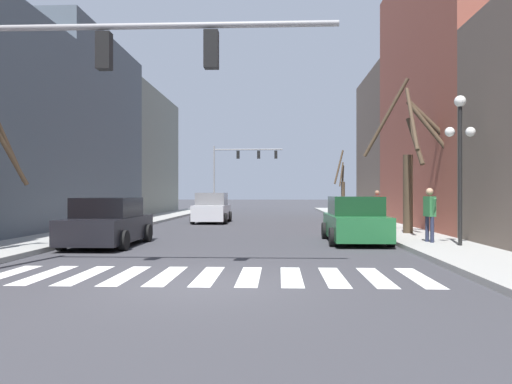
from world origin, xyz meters
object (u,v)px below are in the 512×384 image
(car_driving_toward_lane, at_px, (355,221))
(pedestrian_on_left_sidewalk, at_px, (430,210))
(street_lamp_right_corner, at_px, (460,140))
(pedestrian_on_right_sidewalk, at_px, (377,206))
(street_tree_left_mid, at_px, (342,187))
(traffic_signal_far, at_px, (239,162))
(car_parked_right_near, at_px, (212,209))
(car_driving_away_lane, at_px, (108,223))
(street_tree_right_near, at_px, (414,162))
(traffic_signal_near, at_px, (89,78))

(car_driving_toward_lane, xyz_separation_m, pedestrian_on_left_sidewalk, (2.28, -1.28, 0.44))
(street_lamp_right_corner, relative_size, pedestrian_on_right_sidewalk, 2.67)
(street_tree_left_mid, bearing_deg, traffic_signal_far, 129.44)
(car_driving_toward_lane, xyz_separation_m, pedestrian_on_right_sidewalk, (1.87, 5.46, 0.42))
(traffic_signal_far, bearing_deg, car_driving_toward_lane, -78.61)
(street_lamp_right_corner, relative_size, car_parked_right_near, 1.10)
(pedestrian_on_left_sidewalk, bearing_deg, car_driving_away_lane, -102.63)
(car_driving_toward_lane, bearing_deg, street_tree_right_near, -49.56)
(car_driving_toward_lane, distance_m, car_parked_right_near, 13.36)
(car_driving_toward_lane, distance_m, pedestrian_on_right_sidewalk, 5.78)
(car_parked_right_near, height_order, street_tree_left_mid, street_tree_left_mid)
(car_driving_toward_lane, height_order, street_tree_right_near, street_tree_right_near)
(pedestrian_on_left_sidewalk, bearing_deg, car_parked_right_near, -158.44)
(traffic_signal_near, xyz_separation_m, car_driving_toward_lane, (7.07, 7.13, -3.62))
(traffic_signal_far, bearing_deg, pedestrian_on_left_sidewalk, -75.52)
(traffic_signal_near, relative_size, car_parked_right_near, 1.92)
(street_lamp_right_corner, height_order, car_driving_toward_lane, street_lamp_right_corner)
(street_lamp_right_corner, bearing_deg, traffic_signal_far, 105.03)
(traffic_signal_far, height_order, street_lamp_right_corner, traffic_signal_far)
(car_driving_away_lane, bearing_deg, street_tree_left_mid, -24.37)
(traffic_signal_near, bearing_deg, traffic_signal_far, 89.79)
(traffic_signal_near, height_order, car_parked_right_near, traffic_signal_near)
(pedestrian_on_left_sidewalk, xyz_separation_m, street_tree_left_mid, (0.18, 24.21, 1.01))
(car_parked_right_near, relative_size, car_driving_away_lane, 0.94)
(traffic_signal_far, xyz_separation_m, car_driving_toward_lane, (6.92, -34.33, -4.26))
(pedestrian_on_right_sidewalk, bearing_deg, street_tree_right_near, 61.36)
(car_driving_toward_lane, bearing_deg, traffic_signal_far, 11.39)
(pedestrian_on_right_sidewalk, bearing_deg, traffic_signal_far, -117.12)
(car_driving_toward_lane, bearing_deg, pedestrian_on_right_sidewalk, -18.88)
(car_driving_toward_lane, bearing_deg, street_tree_left_mid, -6.14)
(traffic_signal_near, distance_m, car_parked_right_near, 19.00)
(traffic_signal_near, bearing_deg, pedestrian_on_right_sidewalk, 54.64)
(traffic_signal_near, xyz_separation_m, car_parked_right_near, (0.30, 18.65, -3.57))
(car_driving_away_lane, distance_m, pedestrian_on_left_sidewalk, 10.89)
(car_driving_toward_lane, xyz_separation_m, street_tree_right_near, (2.73, 2.33, 2.28))
(pedestrian_on_right_sidewalk, bearing_deg, street_tree_left_mid, -136.00)
(street_tree_left_mid, bearing_deg, car_driving_toward_lane, -96.14)
(car_driving_toward_lane, relative_size, pedestrian_on_right_sidewalk, 2.58)
(car_parked_right_near, distance_m, street_tree_left_mid, 14.74)
(traffic_signal_far, bearing_deg, car_driving_away_lane, -92.68)
(car_driving_away_lane, height_order, street_tree_right_near, street_tree_right_near)
(pedestrian_on_right_sidewalk, height_order, street_tree_right_near, street_tree_right_near)
(car_driving_toward_lane, height_order, car_driving_away_lane, car_driving_toward_lane)
(street_lamp_right_corner, distance_m, pedestrian_on_left_sidewalk, 2.55)
(street_lamp_right_corner, height_order, street_tree_left_mid, street_tree_left_mid)
(street_lamp_right_corner, distance_m, street_tree_left_mid, 25.27)
(street_tree_right_near, bearing_deg, street_lamp_right_corner, -87.63)
(pedestrian_on_left_sidewalk, bearing_deg, traffic_signal_near, -71.66)
(pedestrian_on_right_sidewalk, bearing_deg, car_parked_right_near, -79.12)
(pedestrian_on_right_sidewalk, bearing_deg, car_driving_toward_lane, 27.07)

